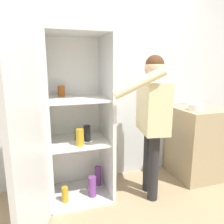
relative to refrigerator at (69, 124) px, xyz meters
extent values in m
cube|color=silver|center=(0.39, 0.44, 0.40)|extent=(7.00, 0.06, 2.55)
cube|color=silver|center=(0.11, 0.09, -0.86)|extent=(0.67, 0.59, 0.04)
cube|color=silver|center=(0.11, 0.09, 0.90)|extent=(0.67, 0.59, 0.04)
cube|color=white|center=(0.11, 0.37, 0.02)|extent=(0.67, 0.03, 1.72)
cube|color=silver|center=(-0.20, 0.09, 0.02)|extent=(0.03, 0.59, 1.72)
cube|color=silver|center=(0.43, 0.09, 0.02)|extent=(0.04, 0.59, 1.72)
cube|color=white|center=(0.11, 0.09, -0.23)|extent=(0.60, 0.52, 0.02)
cube|color=white|center=(0.11, 0.09, 0.23)|extent=(0.60, 0.52, 0.02)
cube|color=silver|center=(-0.35, -0.51, 0.02)|extent=(0.26, 0.64, 1.72)
cylinder|color=black|center=(0.19, 0.04, -0.13)|extent=(0.07, 0.07, 0.17)
cylinder|color=#723884|center=(0.22, -0.03, -0.73)|extent=(0.09, 0.09, 0.23)
cylinder|color=#B78C1E|center=(-0.08, -0.04, -0.76)|extent=(0.07, 0.07, 0.17)
cylinder|color=#1E5123|center=(0.24, 0.12, -0.79)|extent=(0.05, 0.05, 0.11)
cylinder|color=#9E4C19|center=(-0.04, 0.26, 0.30)|extent=(0.08, 0.08, 0.12)
cylinder|color=#B78C1E|center=(0.10, -0.07, -0.13)|extent=(0.08, 0.08, 0.18)
cylinder|color=#1E5123|center=(0.11, 0.10, -0.16)|extent=(0.08, 0.08, 0.13)
cylinder|color=#723884|center=(0.34, 0.18, -0.73)|extent=(0.08, 0.08, 0.23)
cylinder|color=#262628|center=(0.86, -0.23, -0.50)|extent=(0.11, 0.11, 0.76)
cylinder|color=#262628|center=(0.89, -0.06, -0.50)|extent=(0.11, 0.11, 0.76)
cube|color=beige|center=(0.87, -0.15, 0.15)|extent=(0.32, 0.48, 0.54)
sphere|color=#DBAD89|center=(0.87, -0.15, 0.55)|extent=(0.21, 0.21, 0.21)
sphere|color=#4C2D19|center=(0.87, -0.15, 0.59)|extent=(0.19, 0.19, 0.19)
cylinder|color=beige|center=(0.61, -0.36, 0.42)|extent=(0.50, 0.17, 0.29)
cylinder|color=beige|center=(0.91, 0.10, 0.12)|extent=(0.09, 0.09, 0.51)
cube|color=tan|center=(1.66, 0.08, -0.42)|extent=(0.60, 0.61, 0.92)
cylinder|color=white|center=(1.54, 0.00, 0.08)|extent=(0.19, 0.19, 0.08)
camera|label=1|loc=(-0.24, -2.17, 0.59)|focal=35.00mm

